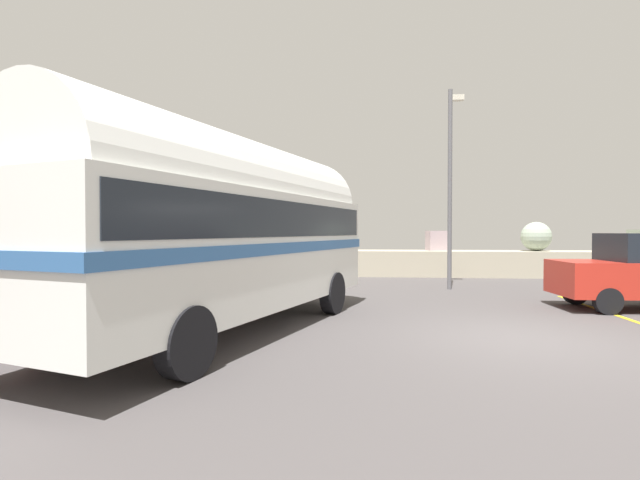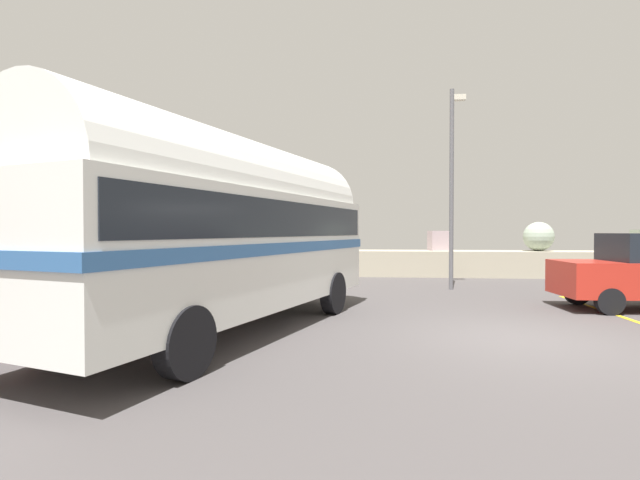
# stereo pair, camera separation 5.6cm
# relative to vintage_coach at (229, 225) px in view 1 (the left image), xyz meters

# --- Properties ---
(ground) EXTENTS (32.00, 26.00, 0.02)m
(ground) POSITION_rel_vintage_coach_xyz_m (5.32, -0.03, -2.04)
(ground) COLOR #474343
(breakwater) EXTENTS (31.36, 2.01, 2.50)m
(breakwater) POSITION_rel_vintage_coach_xyz_m (5.26, 11.76, -1.33)
(breakwater) COLOR #A9A18B
(breakwater) RESTS_ON ground
(vintage_coach) EXTENTS (4.85, 8.91, 3.70)m
(vintage_coach) POSITION_rel_vintage_coach_xyz_m (0.00, 0.00, 0.00)
(vintage_coach) COLOR black
(vintage_coach) RESTS_ON ground
(lamp_post) EXTENTS (0.63, 0.84, 6.57)m
(lamp_post) POSITION_rel_vintage_coach_xyz_m (5.38, 7.12, 1.64)
(lamp_post) COLOR #5B5B60
(lamp_post) RESTS_ON ground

